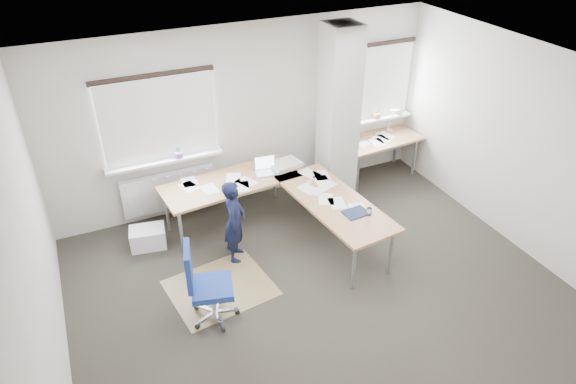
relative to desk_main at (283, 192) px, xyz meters
name	(u,v)px	position (x,y,z in m)	size (l,w,h in m)	color
ground	(318,289)	(-0.10, -1.32, -0.69)	(6.00, 6.00, 0.00)	#2B2722
room_shell	(319,150)	(0.08, -0.87, 1.05)	(6.04, 5.04, 2.82)	beige
floor_mat	(221,288)	(-1.24, -0.78, -0.69)	(1.25, 1.06, 0.01)	olive
white_crate	(148,237)	(-1.89, 0.48, -0.55)	(0.48, 0.34, 0.29)	white
desk_main	(283,192)	(0.00, 0.00, 0.00)	(2.66, 2.63, 0.96)	olive
desk_side	(379,141)	(2.15, 0.83, -0.01)	(1.45, 0.80, 1.22)	olive
task_chair	(210,299)	(-1.49, -1.23, -0.39)	(0.60, 0.58, 1.07)	navy
person	(235,221)	(-0.83, -0.27, -0.09)	(0.44, 0.29, 1.20)	black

